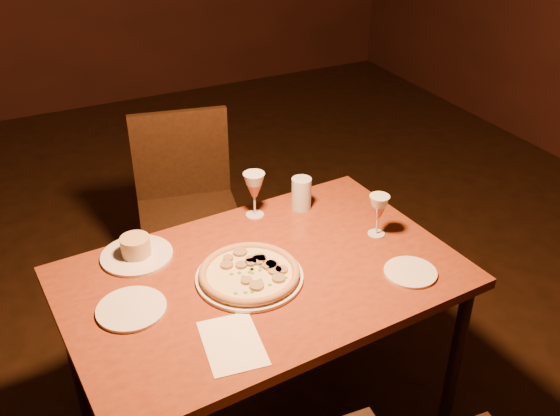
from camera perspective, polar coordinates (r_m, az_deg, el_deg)
name	(u,v)px	position (r m, az deg, el deg)	size (l,w,h in m)	color
dining_table	(262,288)	(2.10, -1.61, -7.31)	(1.34, 0.91, 0.69)	brown
chair_far	(188,203)	(2.83, -8.45, 0.42)	(0.51, 0.51, 0.90)	black
pizza_plate	(249,274)	(2.03, -2.81, -6.01)	(0.35, 0.35, 0.04)	silver
ramekin_saucer	(136,251)	(2.18, -13.01, -3.83)	(0.24, 0.24, 0.08)	silver
wine_glass_far	(254,195)	(2.32, -2.36, 1.22)	(0.08, 0.08, 0.18)	#B4664B
wine_glass_right	(378,215)	(2.24, 8.94, -0.67)	(0.07, 0.07, 0.16)	#B4664B
water_tumbler	(301,193)	(2.38, 1.97, 1.34)	(0.08, 0.08, 0.13)	silver
side_plate_left	(131,309)	(1.96, -13.43, -8.96)	(0.21, 0.21, 0.01)	silver
side_plate_near	(410,272)	(2.10, 11.84, -5.77)	(0.17, 0.17, 0.01)	silver
menu_card	(232,343)	(1.81, -4.38, -12.20)	(0.16, 0.23, 0.00)	white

